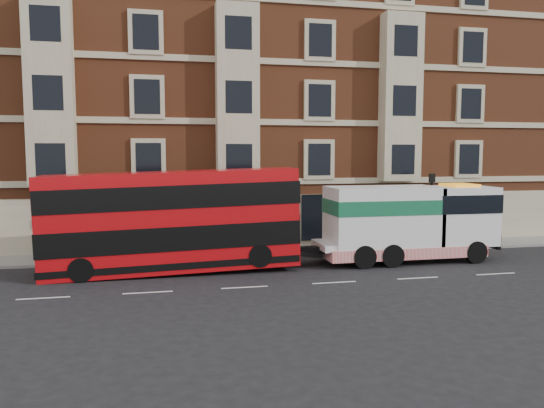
% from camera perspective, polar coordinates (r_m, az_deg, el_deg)
% --- Properties ---
extents(ground, '(120.00, 120.00, 0.00)m').
position_cam_1_polar(ground, '(22.78, -2.98, -8.95)').
color(ground, black).
rests_on(ground, ground).
extents(sidewalk, '(90.00, 3.00, 0.15)m').
position_cam_1_polar(sidewalk, '(30.02, -5.27, -5.29)').
color(sidewalk, slate).
rests_on(sidewalk, ground).
extents(victorian_terrace, '(45.00, 12.00, 20.40)m').
position_cam_1_polar(victorian_terrace, '(37.26, -6.04, 12.22)').
color(victorian_terrace, brown).
rests_on(victorian_terrace, ground).
extents(lamp_post_west, '(0.35, 0.15, 4.35)m').
position_cam_1_polar(lamp_post_west, '(28.26, -17.16, -0.85)').
color(lamp_post_west, black).
rests_on(lamp_post_west, sidewalk).
extents(lamp_post_east, '(0.35, 0.15, 4.35)m').
position_cam_1_polar(lamp_post_east, '(32.12, 16.76, -0.11)').
color(lamp_post_east, black).
rests_on(lamp_post_east, sidewalk).
extents(double_decker_bus, '(11.88, 2.73, 4.81)m').
position_cam_1_polar(double_decker_bus, '(25.61, -10.70, -1.63)').
color(double_decker_bus, '#BB0A0F').
rests_on(double_decker_bus, ground).
extents(tow_truck, '(9.52, 2.81, 3.96)m').
position_cam_1_polar(tow_truck, '(28.61, 14.26, -1.86)').
color(tow_truck, white).
rests_on(tow_truck, ground).
extents(pedestrian, '(0.73, 0.66, 1.67)m').
position_cam_1_polar(pedestrian, '(29.94, -22.52, -3.95)').
color(pedestrian, '#1A2435').
rests_on(pedestrian, sidewalk).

